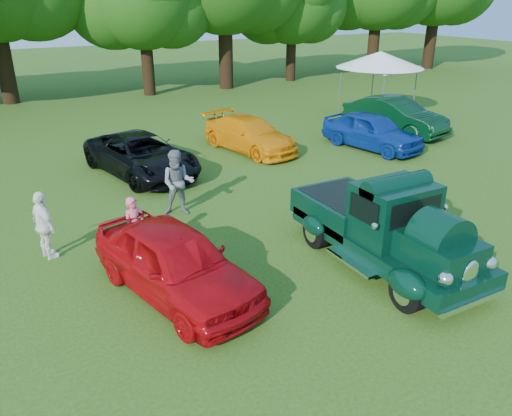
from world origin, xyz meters
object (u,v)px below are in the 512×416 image
hero_pickup (384,228)px  spectator_white (44,226)px  red_convertible (175,262)px  back_car_orange (250,134)px  canopy_tent (380,60)px  back_car_green (395,116)px  back_car_black (141,155)px  spectator_grey (178,183)px  back_car_blue (372,131)px  spectator_pink (135,227)px

hero_pickup → spectator_white: size_ratio=3.09×
red_convertible → back_car_orange: (6.40, 8.68, -0.09)m
spectator_white → canopy_tent: canopy_tent is taller
back_car_green → canopy_tent: bearing=49.9°
hero_pickup → back_car_black: (-3.07, 8.96, -0.19)m
spectator_grey → canopy_tent: bearing=52.4°
back_car_black → back_car_green: (11.87, 0.04, 0.09)m
back_car_orange → back_car_blue: back_car_blue is taller
back_car_green → spectator_grey: bearing=-174.0°
red_convertible → canopy_tent: (15.15, 11.02, 2.10)m
spectator_grey → canopy_tent: 15.44m
spectator_grey → canopy_tent: canopy_tent is taller
spectator_white → canopy_tent: (17.31, 8.02, 2.00)m
back_car_blue → spectator_white: 13.58m
back_car_black → red_convertible: bearing=-114.3°
hero_pickup → back_car_blue: (6.21, 7.56, -0.15)m
back_car_black → back_car_green: back_car_green is taller
spectator_pink → spectator_grey: 2.61m
red_convertible → back_car_green: bearing=16.6°
hero_pickup → red_convertible: hero_pickup is taller
red_convertible → back_car_blue: size_ratio=1.02×
back_car_green → spectator_white: size_ratio=2.84×
back_car_black → spectator_white: bearing=-140.4°
back_car_orange → spectator_pink: (-6.65, -6.61, 0.09)m
red_convertible → back_car_orange: 10.78m
back_car_green → spectator_grey: spectator_grey is taller
back_car_green → spectator_pink: bearing=-169.4°
back_car_orange → red_convertible: bearing=-138.1°
hero_pickup → spectator_white: hero_pickup is taller
hero_pickup → back_car_green: bearing=45.7°
back_car_green → spectator_white: 16.46m
hero_pickup → back_car_black: 9.47m
back_car_blue → red_convertible: bearing=-161.0°
canopy_tent → hero_pickup: bearing=-130.7°
hero_pickup → red_convertible: bearing=167.4°
red_convertible → back_car_black: (1.67, 7.90, -0.05)m
back_car_green → spectator_pink: 14.99m
canopy_tent → spectator_grey: bearing=-152.5°
back_car_blue → spectator_grey: bearing=-176.5°
hero_pickup → back_car_orange: hero_pickup is taller
back_car_blue → canopy_tent: canopy_tent is taller
back_car_green → spectator_pink: back_car_green is taller
back_car_orange → back_car_blue: bearing=-37.2°
back_car_blue → back_car_orange: bearing=142.7°
hero_pickup → spectator_grey: size_ratio=2.75×
back_car_black → spectator_pink: 6.14m
back_car_orange → back_car_green: back_car_green is taller
spectator_pink → spectator_white: (-1.91, 0.93, 0.09)m
red_convertible → back_car_black: size_ratio=0.88×
spectator_pink → red_convertible: bearing=-103.3°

